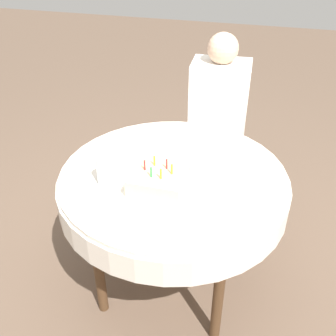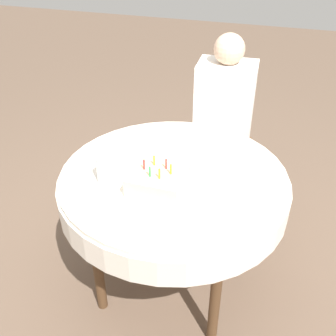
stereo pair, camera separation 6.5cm
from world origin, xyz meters
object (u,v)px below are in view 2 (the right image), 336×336
object	(u,v)px
birthday_cake	(158,179)
person	(224,112)
chair	(223,132)
drinking_glass	(105,169)

from	to	relation	value
birthday_cake	person	bearing A→B (deg)	83.17
chair	drinking_glass	size ratio (longest dim) A/B	7.51
chair	drinking_glass	world-z (taller)	chair
person	drinking_glass	distance (m)	1.01
drinking_glass	birthday_cake	bearing A→B (deg)	7.75
chair	birthday_cake	bearing A→B (deg)	-99.72
person	drinking_glass	xyz separation A→B (m)	(-0.35, -0.94, 0.09)
birthday_cake	drinking_glass	xyz separation A→B (m)	(-0.24, -0.03, 0.02)
person	birthday_cake	xyz separation A→B (m)	(-0.11, -0.91, 0.07)
chair	person	xyz separation A→B (m)	(0.01, -0.10, 0.19)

